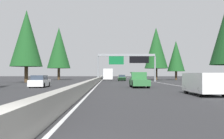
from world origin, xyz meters
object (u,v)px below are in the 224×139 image
minivan_near_right (204,83)px  bus_far_right (108,74)px  box_truck_mid_center (108,74)px  oncoming_near (40,82)px  sedan_near_center (122,78)px  conifer_right_far (176,56)px  conifer_left_near (26,38)px  conifer_right_mid (156,48)px  sedan_mid_right (107,77)px  sign_gantry_overhead (127,60)px  pickup_distant_a (139,80)px  sedan_mid_left (108,77)px  conifer_left_mid (59,48)px

minivan_near_right → bus_far_right: bus_far_right is taller
box_truck_mid_center → oncoming_near: box_truck_mid_center is taller
box_truck_mid_center → sedan_near_center: 50.89m
conifer_right_far → conifer_left_near: (-22.70, 34.98, 1.93)m
sedan_near_center → conifer_right_far: bearing=-60.8°
oncoming_near → conifer_left_near: size_ratio=0.31×
bus_far_right → conifer_right_mid: bearing=-101.3°
box_truck_mid_center → conifer_left_near: (-64.70, 15.87, 7.00)m
sedan_mid_right → sedan_near_center: (-25.18, -3.64, 0.00)m
sign_gantry_overhead → conifer_right_mid: conifer_right_mid is taller
minivan_near_right → pickup_distant_a: size_ratio=0.89×
minivan_near_right → conifer_right_far: size_ratio=0.45×
minivan_near_right → oncoming_near: size_ratio=1.14×
sign_gantry_overhead → pickup_distant_a: (-25.39, 0.43, -3.87)m
oncoming_near → sedan_mid_left: bearing=172.8°
sedan_mid_right → pickup_distant_a: bearing=-176.1°
sedan_mid_left → box_truck_mid_center: bearing=-0.1°
bus_far_right → box_truck_mid_center: size_ratio=1.35×
sedan_near_center → conifer_left_mid: conifer_left_mid is taller
sedan_mid_right → sedan_mid_left: bearing=-1.5°
sedan_mid_right → box_truck_mid_center: size_ratio=0.52×
minivan_near_right → conifer_right_mid: 56.27m
sedan_mid_left → sedan_mid_right: bearing=178.5°
minivan_near_right → bus_far_right: 58.48m
pickup_distant_a → conifer_left_near: 29.05m
sedan_mid_right → conifer_left_near: 42.87m
conifer_left_mid → minivan_near_right: bearing=-160.0°
sedan_near_center → conifer_right_far: size_ratio=0.40×
minivan_near_right → conifer_right_mid: conifer_right_mid is taller
bus_far_right → box_truck_mid_center: (39.58, 0.07, -0.11)m
sign_gantry_overhead → conifer_right_mid: size_ratio=0.86×
conifer_left_mid → box_truck_mid_center: bearing=-20.2°
sedan_mid_left → conifer_right_mid: bearing=-150.2°
sign_gantry_overhead → conifer_left_near: (-5.47, 20.12, 3.83)m
bus_far_right → oncoming_near: bus_far_right is taller
minivan_near_right → sign_gantry_overhead: bearing=4.5°
oncoming_near → conifer_right_mid: conifer_right_mid is taller
sedan_near_center → conifer_right_mid: conifer_right_mid is taller
sedan_near_center → conifer_left_near: conifer_left_near is taller
sign_gantry_overhead → box_truck_mid_center: size_ratio=1.49×
conifer_left_mid → oncoming_near: bearing=-172.7°
minivan_near_right → oncoming_near: minivan_near_right is taller
sedan_mid_right → sedan_mid_left: 6.91m
conifer_right_mid → conifer_right_far: conifer_right_mid is taller
sedan_mid_left → oncoming_near: same height
bus_far_right → conifer_left_near: bearing=147.6°
sedan_mid_right → conifer_right_far: bearing=-130.4°
pickup_distant_a → sedan_mid_left: size_ratio=1.27×
pickup_distant_a → sedan_mid_right: pickup_distant_a is taller
minivan_near_right → conifer_right_mid: bearing=-6.4°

